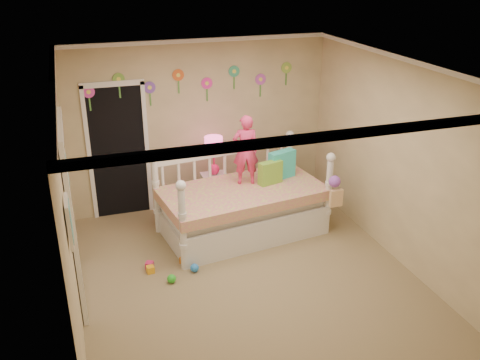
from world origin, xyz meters
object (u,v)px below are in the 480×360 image
object	(u,v)px
child	(246,150)
daybed	(242,193)
nightstand	(215,194)
table_lamp	(214,150)

from	to	relation	value
child	daybed	bearing A→B (deg)	67.82
daybed	nightstand	world-z (taller)	daybed
daybed	table_lamp	bearing A→B (deg)	98.24
table_lamp	nightstand	bearing A→B (deg)	-90.00
child	nightstand	distance (m)	1.08
daybed	child	xyz separation A→B (m)	(0.10, 0.16, 0.57)
nightstand	child	bearing A→B (deg)	-60.17
child	nightstand	size ratio (longest dim) A/B	1.56
nightstand	table_lamp	world-z (taller)	table_lamp
daybed	table_lamp	size ratio (longest dim) A/B	3.85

